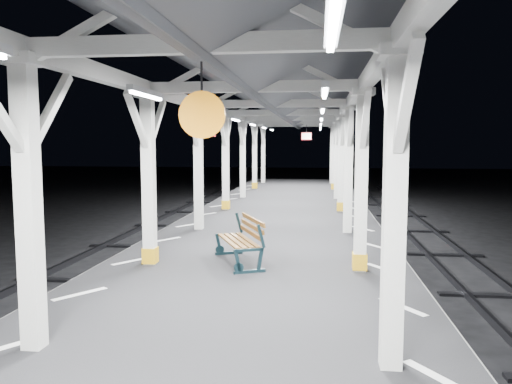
# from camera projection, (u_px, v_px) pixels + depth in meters

# --- Properties ---
(ground) EXTENTS (120.00, 120.00, 0.00)m
(ground) POSITION_uv_depth(u_px,v_px,m) (235.00, 364.00, 7.58)
(ground) COLOR black
(ground) RESTS_ON ground
(platform) EXTENTS (6.00, 50.00, 1.00)m
(platform) POSITION_uv_depth(u_px,v_px,m) (235.00, 333.00, 7.53)
(platform) COLOR black
(platform) RESTS_ON ground
(hazard_stripes_left) EXTENTS (1.00, 48.00, 0.01)m
(hazard_stripes_left) POSITION_uv_depth(u_px,v_px,m) (80.00, 294.00, 7.78)
(hazard_stripes_left) COLOR silver
(hazard_stripes_left) RESTS_ON platform
(hazard_stripes_right) EXTENTS (1.00, 48.00, 0.01)m
(hazard_stripes_right) POSITION_uv_depth(u_px,v_px,m) (402.00, 307.00, 7.18)
(hazard_stripes_right) COLOR silver
(hazard_stripes_right) RESTS_ON platform
(canopy) EXTENTS (5.40, 49.00, 4.65)m
(canopy) POSITION_uv_depth(u_px,v_px,m) (233.00, 58.00, 7.12)
(canopy) COLOR silver
(canopy) RESTS_ON platform
(bench_mid) EXTENTS (1.21, 1.76, 0.90)m
(bench_mid) POSITION_uv_depth(u_px,v_px,m) (243.00, 239.00, 9.78)
(bench_mid) COLOR #13282F
(bench_mid) RESTS_ON platform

